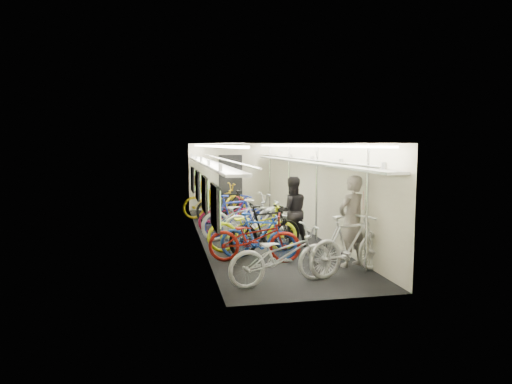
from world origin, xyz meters
name	(u,v)px	position (x,y,z in m)	size (l,w,h in m)	color
train_car_shell	(239,171)	(-0.36, 0.71, 1.66)	(10.00, 10.00, 10.00)	black
bicycle_0	(282,255)	(-0.43, -4.10, 0.51)	(0.67, 1.93, 1.01)	silver
bicycle_1	(258,237)	(-0.49, -2.42, 0.49)	(0.46, 1.63, 0.98)	#1C43AC
bicycle_2	(254,238)	(-0.60, -2.54, 0.49)	(0.66, 1.88, 0.99)	maroon
bicycle_3	(266,229)	(-0.22, -1.93, 0.55)	(0.51, 1.82, 1.09)	black
bicycle_4	(252,228)	(-0.46, -1.65, 0.53)	(0.70, 2.01, 1.06)	yellow
bicycle_5	(260,221)	(-0.11, -0.84, 0.54)	(0.51, 1.79, 1.07)	white
bicycle_6	(243,216)	(-0.43, -0.22, 0.57)	(0.76, 2.19, 1.15)	#AFB0B4
bicycle_7	(234,215)	(-0.61, 0.13, 0.55)	(0.52, 1.83, 1.10)	#192B9B
bicycle_8	(227,214)	(-0.68, 0.97, 0.46)	(0.61, 1.74, 0.91)	maroon
bicycle_9	(226,206)	(-0.59, 1.80, 0.56)	(0.53, 1.88, 1.13)	black
bicycle_10	(215,201)	(-0.76, 3.24, 0.56)	(0.74, 2.13, 1.12)	gold
bicycle_11	(350,245)	(0.94, -3.79, 0.56)	(0.53, 1.87, 1.12)	silver
passenger_near	(352,221)	(1.20, -3.23, 0.89)	(0.65, 0.43, 1.79)	gray
passenger_mid	(292,211)	(0.55, -1.26, 0.82)	(0.80, 0.62, 1.64)	black
backpack	(371,200)	(1.64, -3.12, 1.28)	(0.26, 0.14, 0.38)	#B42112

